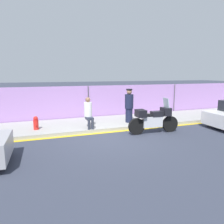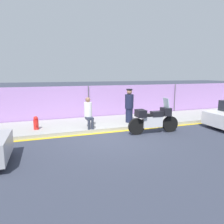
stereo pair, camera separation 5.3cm
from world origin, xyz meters
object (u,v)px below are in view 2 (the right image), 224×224
person_seated_on_curb (88,111)px  fire_hydrant (36,123)px  officer_standing (129,105)px  motorcycle (153,119)px

person_seated_on_curb → fire_hydrant: person_seated_on_curb is taller
fire_hydrant → officer_standing: bearing=-0.8°
motorcycle → person_seated_on_curb: motorcycle is taller
person_seated_on_curb → officer_standing: bearing=9.6°
officer_standing → person_seated_on_curb: size_ratio=1.22×
motorcycle → person_seated_on_curb: bearing=155.3°
officer_standing → person_seated_on_curb: 2.17m
motorcycle → person_seated_on_curb: (-2.50, 1.34, 0.29)m
motorcycle → officer_standing: officer_standing is taller
motorcycle → officer_standing: bearing=105.5°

